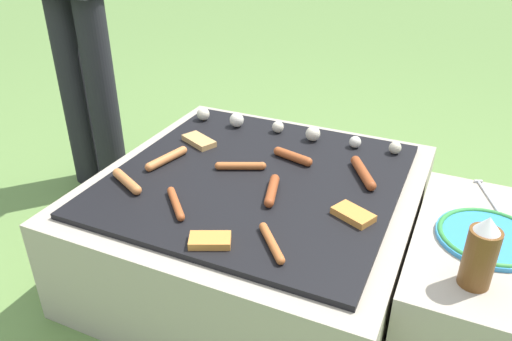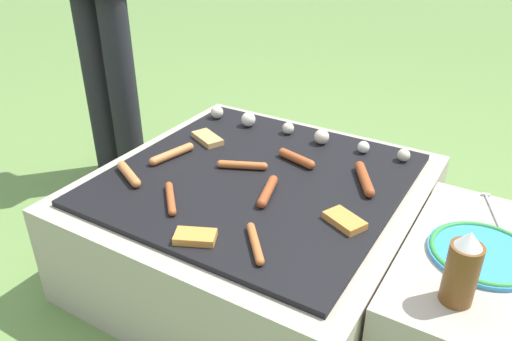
{
  "view_description": "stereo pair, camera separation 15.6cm",
  "coord_description": "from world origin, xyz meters",
  "px_view_note": "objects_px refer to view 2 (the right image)",
  "views": [
    {
      "loc": [
        0.57,
        -1.25,
        1.14
      ],
      "look_at": [
        0.0,
        0.0,
        0.38
      ],
      "focal_mm": 35.0,
      "sensor_mm": 36.0,
      "label": 1
    },
    {
      "loc": [
        0.71,
        -1.18,
        1.14
      ],
      "look_at": [
        0.0,
        0.0,
        0.38
      ],
      "focal_mm": 35.0,
      "sensor_mm": 36.0,
      "label": 2
    }
  ],
  "objects_px": {
    "fork_utensil": "(492,209)",
    "plate_colorful": "(483,253)",
    "condiment_bottle": "(462,269)",
    "sausage_front_center": "(172,154)"
  },
  "relations": [
    {
      "from": "condiment_bottle",
      "to": "fork_utensil",
      "type": "distance_m",
      "value": 0.43
    },
    {
      "from": "plate_colorful",
      "to": "fork_utensil",
      "type": "relative_size",
      "value": 1.48
    },
    {
      "from": "sausage_front_center",
      "to": "condiment_bottle",
      "type": "distance_m",
      "value": 0.99
    },
    {
      "from": "sausage_front_center",
      "to": "condiment_bottle",
      "type": "xyz_separation_m",
      "value": [
        0.97,
        -0.21,
        0.07
      ]
    },
    {
      "from": "plate_colorful",
      "to": "condiment_bottle",
      "type": "relative_size",
      "value": 1.45
    },
    {
      "from": "fork_utensil",
      "to": "plate_colorful",
      "type": "bearing_deg",
      "value": -86.58
    },
    {
      "from": "condiment_bottle",
      "to": "fork_utensil",
      "type": "bearing_deg",
      "value": 88.41
    },
    {
      "from": "plate_colorful",
      "to": "condiment_bottle",
      "type": "bearing_deg",
      "value": -97.52
    },
    {
      "from": "plate_colorful",
      "to": "sausage_front_center",
      "type": "bearing_deg",
      "value": 179.05
    },
    {
      "from": "sausage_front_center",
      "to": "plate_colorful",
      "type": "height_order",
      "value": "sausage_front_center"
    }
  ]
}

